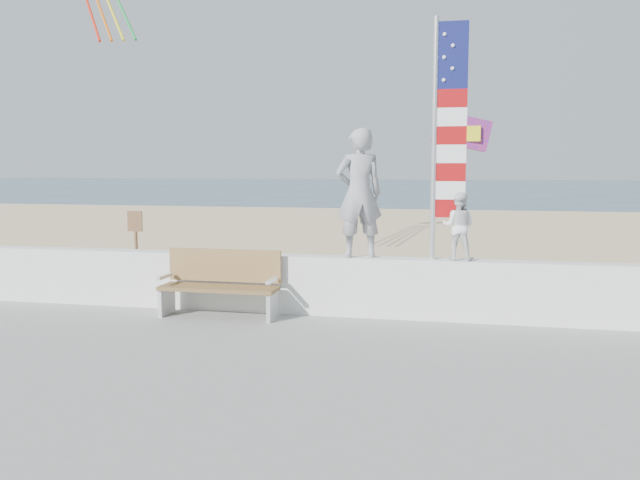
{
  "coord_description": "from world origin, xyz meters",
  "views": [
    {
      "loc": [
        2.34,
        -8.05,
        2.47
      ],
      "look_at": [
        0.2,
        1.8,
        1.35
      ],
      "focal_mm": 38.0,
      "sensor_mm": 36.0,
      "label": 1
    }
  ],
  "objects_px": {
    "bench": "(221,283)",
    "flag": "(443,129)",
    "adult": "(359,193)",
    "child": "(458,226)"
  },
  "relations": [
    {
      "from": "flag",
      "to": "bench",
      "type": "bearing_deg",
      "value": -172.1
    },
    {
      "from": "bench",
      "to": "flag",
      "type": "relative_size",
      "value": 0.51
    },
    {
      "from": "bench",
      "to": "flag",
      "type": "distance_m",
      "value": 4.03
    },
    {
      "from": "child",
      "to": "adult",
      "type": "bearing_deg",
      "value": 6.45
    },
    {
      "from": "adult",
      "to": "bench",
      "type": "relative_size",
      "value": 1.08
    },
    {
      "from": "adult",
      "to": "flag",
      "type": "height_order",
      "value": "flag"
    },
    {
      "from": "adult",
      "to": "bench",
      "type": "distance_m",
      "value": 2.5
    },
    {
      "from": "adult",
      "to": "child",
      "type": "distance_m",
      "value": 1.54
    },
    {
      "from": "adult",
      "to": "child",
      "type": "bearing_deg",
      "value": 157.75
    },
    {
      "from": "bench",
      "to": "flag",
      "type": "height_order",
      "value": "flag"
    }
  ]
}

